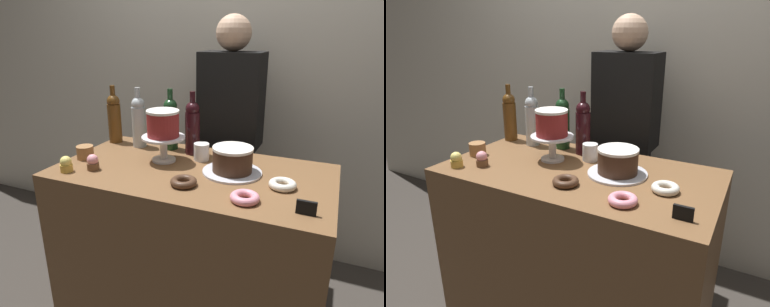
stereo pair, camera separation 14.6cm
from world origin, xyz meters
The scene contains 19 objects.
back_wall centered at (0.00, 0.91, 1.30)m, with size 6.00×0.05×2.60m.
display_counter centered at (0.00, 0.00, 0.45)m, with size 1.26×0.68×0.90m.
cake_stand_pedestal centered at (-0.17, 0.06, 0.99)m, with size 0.21×0.21×0.13m.
white_layer_cake centered at (-0.17, 0.06, 1.09)m, with size 0.16×0.16×0.13m.
silver_serving_platter centered at (0.18, 0.04, 0.91)m, with size 0.27×0.27×0.01m.
chocolate_round_cake centered at (0.18, 0.04, 0.97)m, with size 0.18×0.18×0.11m.
wine_bottle_dark_red centered at (-0.09, 0.21, 1.04)m, with size 0.08×0.08×0.33m.
wine_bottle_green centered at (-0.23, 0.24, 1.04)m, with size 0.08×0.08×0.33m.
wine_bottle_amber centered at (-0.58, 0.23, 1.04)m, with size 0.08×0.08×0.33m.
wine_bottle_clear centered at (-0.41, 0.21, 1.04)m, with size 0.08×0.08×0.33m.
cupcake_strawberry centered at (-0.42, -0.18, 0.94)m, with size 0.06×0.06×0.07m.
cupcake_lemon centered at (-0.52, -0.24, 0.94)m, with size 0.06×0.06×0.07m.
donut_chocolate centered at (0.04, -0.17, 0.92)m, with size 0.11×0.11×0.03m.
donut_pink centered at (0.31, -0.21, 0.92)m, with size 0.11×0.11×0.03m.
donut_sugar centered at (0.42, -0.04, 0.92)m, with size 0.11×0.11×0.03m.
cookie_stack centered at (-0.55, -0.07, 0.93)m, with size 0.08×0.08×0.07m.
price_sign_chalkboard centered at (0.53, -0.22, 0.93)m, with size 0.07×0.01×0.05m.
coffee_cup_ceramic centered at (-0.01, 0.14, 0.94)m, with size 0.08×0.08×0.08m.
barista_figure centered at (0.00, 0.59, 0.84)m, with size 0.36×0.22×1.60m.
Camera 1 is at (0.58, -1.36, 1.50)m, focal length 32.25 mm.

